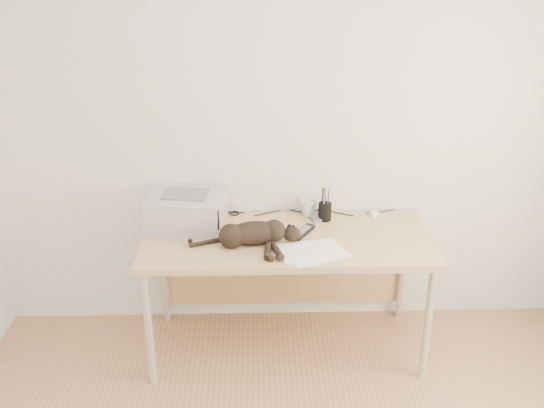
{
  "coord_description": "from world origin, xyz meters",
  "views": [
    {
      "loc": [
        -0.17,
        -1.62,
        2.25
      ],
      "look_at": [
        -0.08,
        1.34,
        0.96
      ],
      "focal_mm": 40.0,
      "sensor_mm": 36.0,
      "label": 1
    }
  ],
  "objects_px": {
    "cat": "(251,235)",
    "mouse": "(375,212)",
    "desk": "(286,250)",
    "pen_cup": "(325,211)",
    "printer": "(186,210)",
    "mug": "(308,208)"
  },
  "relations": [
    {
      "from": "desk",
      "to": "mouse",
      "type": "relative_size",
      "value": 15.57
    },
    {
      "from": "printer",
      "to": "pen_cup",
      "type": "xyz_separation_m",
      "value": [
        0.8,
        0.05,
        -0.04
      ]
    },
    {
      "from": "cat",
      "to": "pen_cup",
      "type": "xyz_separation_m",
      "value": [
        0.43,
        0.31,
        -0.0
      ]
    },
    {
      "from": "printer",
      "to": "cat",
      "type": "xyz_separation_m",
      "value": [
        0.37,
        -0.26,
        -0.04
      ]
    },
    {
      "from": "cat",
      "to": "pen_cup",
      "type": "bearing_deg",
      "value": 27.52
    },
    {
      "from": "desk",
      "to": "mouse",
      "type": "height_order",
      "value": "mouse"
    },
    {
      "from": "desk",
      "to": "pen_cup",
      "type": "xyz_separation_m",
      "value": [
        0.23,
        0.13,
        0.19
      ]
    },
    {
      "from": "pen_cup",
      "to": "printer",
      "type": "bearing_deg",
      "value": -176.67
    },
    {
      "from": "mouse",
      "to": "mug",
      "type": "bearing_deg",
      "value": -172.67
    },
    {
      "from": "printer",
      "to": "mug",
      "type": "relative_size",
      "value": 4.34
    },
    {
      "from": "mouse",
      "to": "printer",
      "type": "bearing_deg",
      "value": -166.96
    },
    {
      "from": "pen_cup",
      "to": "desk",
      "type": "bearing_deg",
      "value": -150.88
    },
    {
      "from": "desk",
      "to": "cat",
      "type": "relative_size",
      "value": 2.62
    },
    {
      "from": "printer",
      "to": "mug",
      "type": "bearing_deg",
      "value": 8.89
    },
    {
      "from": "cat",
      "to": "mouse",
      "type": "relative_size",
      "value": 5.94
    },
    {
      "from": "printer",
      "to": "mug",
      "type": "distance_m",
      "value": 0.72
    },
    {
      "from": "mug",
      "to": "pen_cup",
      "type": "distance_m",
      "value": 0.11
    },
    {
      "from": "desk",
      "to": "printer",
      "type": "distance_m",
      "value": 0.62
    },
    {
      "from": "mug",
      "to": "desk",
      "type": "bearing_deg",
      "value": -125.99
    },
    {
      "from": "mug",
      "to": "mouse",
      "type": "bearing_deg",
      "value": 0.0
    },
    {
      "from": "cat",
      "to": "mug",
      "type": "bearing_deg",
      "value": 39.65
    },
    {
      "from": "pen_cup",
      "to": "mouse",
      "type": "bearing_deg",
      "value": 11.8
    }
  ]
}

